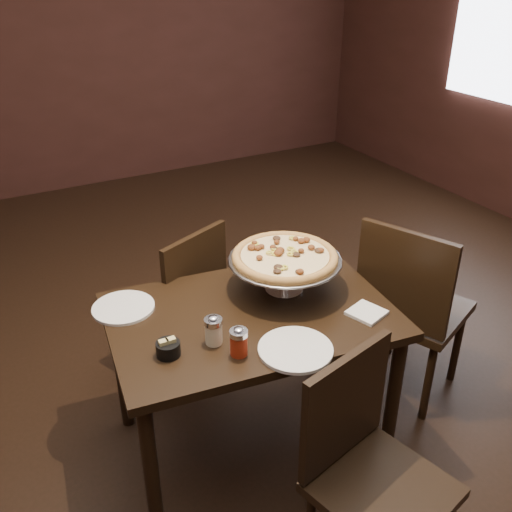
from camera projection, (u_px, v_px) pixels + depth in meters
room at (262, 127)px, 2.02m from camera, size 6.04×7.04×2.84m
dining_table at (251, 331)px, 2.30m from camera, size 1.19×0.88×0.69m
pizza_stand at (285, 257)px, 2.33m from camera, size 0.47×0.47×0.19m
parmesan_shaker at (214, 330)px, 2.05m from camera, size 0.07×0.07×0.12m
pepper_flake_shaker at (239, 342)px, 1.99m from camera, size 0.07×0.07×0.11m
packet_caddy at (168, 348)px, 2.00m from camera, size 0.09×0.09×0.07m
napkin_stack at (367, 313)px, 2.24m from camera, size 0.16×0.16×0.01m
plate_left at (123, 308)px, 2.27m from camera, size 0.25×0.25×0.01m
plate_near at (295, 349)px, 2.03m from camera, size 0.27×0.27×0.01m
serving_spatula at (308, 267)px, 2.26m from camera, size 0.17×0.17×0.02m
chair_far at (181, 300)px, 2.75m from camera, size 0.52×0.52×0.85m
chair_near at (368, 465)px, 1.87m from camera, size 0.48×0.48×0.85m
chair_side at (410, 305)px, 2.63m from camera, size 0.57×0.57×0.93m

